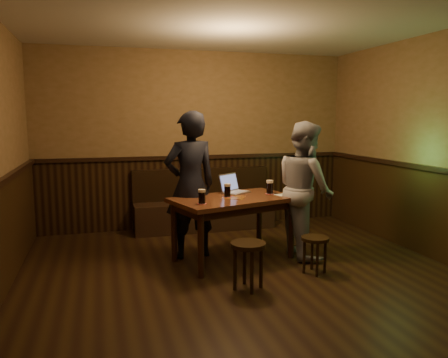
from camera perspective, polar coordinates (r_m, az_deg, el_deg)
name	(u,v)px	position (r m, az deg, el deg)	size (l,w,h in m)	color
room	(256,174)	(4.40, 4.26, 0.67)	(5.04, 6.04, 2.84)	black
bench	(204,209)	(6.96, -2.65, -3.99)	(2.20, 0.50, 0.95)	black
pub_table	(233,206)	(5.38, 1.24, -3.50)	(1.65, 1.22, 0.79)	#502616
stool_left	(248,252)	(4.54, 3.18, -9.49)	(0.39, 0.39, 0.49)	black
stool_right	(315,244)	(5.10, 11.80, -8.35)	(0.38, 0.38, 0.42)	black
pint_left	(202,197)	(4.96, -2.90, -2.30)	(0.11, 0.11, 0.17)	red
pint_mid	(227,190)	(5.37, 0.45, -1.49)	(0.11, 0.11, 0.17)	red
pint_right	(270,187)	(5.62, 6.00, -1.04)	(0.12, 0.12, 0.18)	red
laptop	(233,188)	(5.68, 1.17, -1.18)	(0.44, 0.42, 0.24)	silver
menu	(284,195)	(5.59, 7.82, -2.03)	(0.22, 0.15, 0.00)	silver
person_suit	(190,185)	(5.48, -4.43, -0.80)	(0.67, 0.44, 1.84)	black
person_grey	(305,189)	(5.63, 10.53, -1.30)	(0.84, 0.65, 1.72)	#99989E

